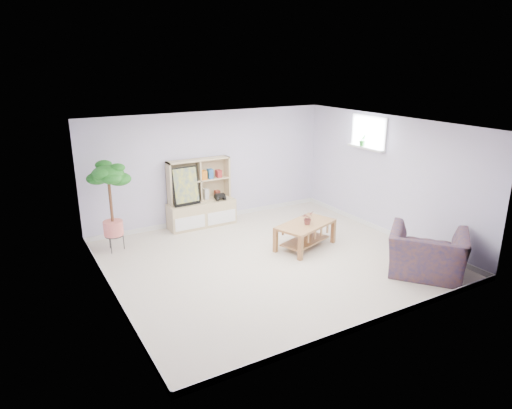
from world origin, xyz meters
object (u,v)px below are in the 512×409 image
storage_unit (201,193)px  coffee_table (305,235)px  floor_tree (111,207)px  armchair (428,250)px

storage_unit → coffee_table: 2.45m
floor_tree → armchair: bearing=-40.4°
storage_unit → floor_tree: bearing=-167.6°
floor_tree → armchair: size_ratio=1.43×
storage_unit → coffee_table: (1.23, -2.07, -0.48)m
floor_tree → armchair: 5.56m
storage_unit → armchair: 4.63m
coffee_table → armchair: (1.04, -1.96, 0.20)m
armchair → floor_tree: bearing=10.8°
coffee_table → armchair: 2.23m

